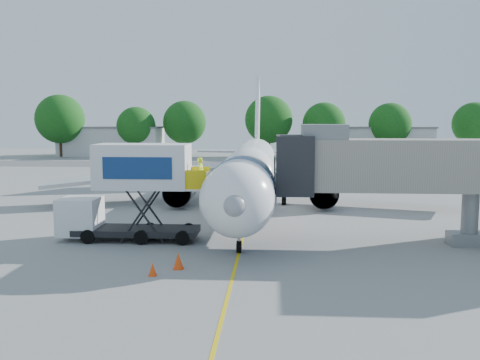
# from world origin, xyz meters

# --- Properties ---
(ground) EXTENTS (160.00, 160.00, 0.00)m
(ground) POSITION_xyz_m (0.00, 0.00, 0.00)
(ground) COLOR gray
(ground) RESTS_ON ground
(guidance_line) EXTENTS (0.15, 70.00, 0.01)m
(guidance_line) POSITION_xyz_m (0.00, 0.00, 0.01)
(guidance_line) COLOR yellow
(guidance_line) RESTS_ON ground
(taxiway_strip) EXTENTS (120.00, 10.00, 0.01)m
(taxiway_strip) POSITION_xyz_m (0.00, 42.00, 0.00)
(taxiway_strip) COLOR #59595B
(taxiway_strip) RESTS_ON ground
(aircraft) EXTENTS (34.17, 37.73, 11.35)m
(aircraft) POSITION_xyz_m (0.00, 4.12, 2.95)
(aircraft) COLOR white
(aircraft) RESTS_ON ground
(jet_bridge) EXTENTS (13.90, 3.20, 6.60)m
(jet_bridge) POSITION_xyz_m (7.99, -7.00, 4.34)
(jet_bridge) COLOR gray
(jet_bridge) RESTS_ON ground
(catering_hiloader) EXTENTS (8.50, 2.44, 5.50)m
(catering_hiloader) POSITION_xyz_m (-6.27, -7.00, 2.76)
(catering_hiloader) COLOR black
(catering_hiloader) RESTS_ON ground
(ground_tug) EXTENTS (3.69, 2.67, 1.33)m
(ground_tug) POSITION_xyz_m (-2.21, -16.34, 0.70)
(ground_tug) COLOR silver
(ground_tug) RESTS_ON ground
(safety_cone_a) EXTENTS (0.48, 0.48, 0.77)m
(safety_cone_a) POSITION_xyz_m (-2.61, -12.64, 0.37)
(safety_cone_a) COLOR #F1430C
(safety_cone_a) RESTS_ON ground
(safety_cone_b) EXTENTS (0.37, 0.37, 0.60)m
(safety_cone_b) POSITION_xyz_m (-3.56, -13.77, 0.28)
(safety_cone_b) COLOR #F1430C
(safety_cone_b) RESTS_ON ground
(outbuilding_left) EXTENTS (18.40, 8.40, 5.30)m
(outbuilding_left) POSITION_xyz_m (-28.00, 60.00, 2.66)
(outbuilding_left) COLOR beige
(outbuilding_left) RESTS_ON ground
(outbuilding_right) EXTENTS (16.40, 7.40, 5.30)m
(outbuilding_right) POSITION_xyz_m (22.00, 62.00, 2.66)
(outbuilding_right) COLOR beige
(outbuilding_right) RESTS_ON ground
(tree_a) EXTENTS (8.59, 8.59, 10.96)m
(tree_a) POSITION_xyz_m (-36.00, 56.10, 6.65)
(tree_a) COLOR #382314
(tree_a) RESTS_ON ground
(tree_b) EXTENTS (6.93, 6.93, 8.84)m
(tree_b) POSITION_xyz_m (-22.78, 57.64, 5.36)
(tree_b) COLOR #382314
(tree_b) RESTS_ON ground
(tree_c) EXTENTS (7.81, 7.81, 9.95)m
(tree_c) POSITION_xyz_m (-14.46, 60.03, 6.04)
(tree_c) COLOR #382314
(tree_c) RESTS_ON ground
(tree_d) EXTENTS (8.45, 8.45, 10.77)m
(tree_d) POSITION_xyz_m (0.81, 58.79, 6.54)
(tree_d) COLOR #382314
(tree_d) RESTS_ON ground
(tree_e) EXTENTS (7.51, 7.51, 9.57)m
(tree_e) POSITION_xyz_m (10.48, 58.16, 5.81)
(tree_e) COLOR #382314
(tree_e) RESTS_ON ground
(tree_f) EXTENTS (7.46, 7.46, 9.51)m
(tree_f) POSITION_xyz_m (22.15, 59.53, 5.77)
(tree_f) COLOR #382314
(tree_f) RESTS_ON ground
(tree_g) EXTENTS (7.53, 7.53, 9.60)m
(tree_g) POSITION_xyz_m (36.70, 59.65, 5.83)
(tree_g) COLOR #382314
(tree_g) RESTS_ON ground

